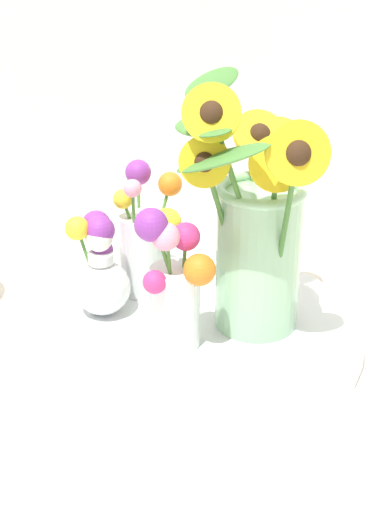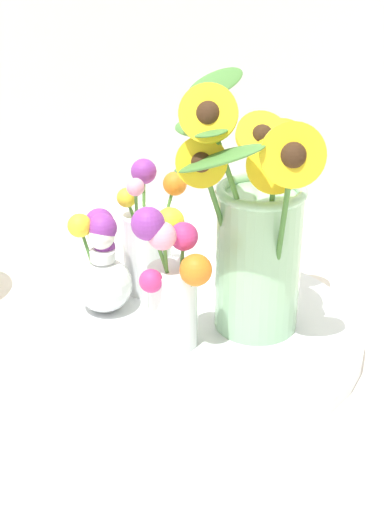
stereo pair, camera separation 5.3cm
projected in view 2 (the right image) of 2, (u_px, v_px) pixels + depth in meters
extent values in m
plane|color=silver|center=(169.00, 356.00, 1.01)|extent=(6.00, 6.00, 0.00)
cylinder|color=silver|center=(192.00, 331.00, 1.05)|extent=(0.50, 0.50, 0.02)
cylinder|color=#99CC9E|center=(258.00, 262.00, 1.00)|extent=(0.12, 0.12, 0.20)
torus|color=#99CC9E|center=(262.00, 191.00, 0.95)|extent=(0.12, 0.12, 0.01)
cylinder|color=#427533|center=(226.00, 235.00, 0.96)|extent=(0.07, 0.08, 0.22)
cylinder|color=yellow|center=(202.00, 162.00, 0.88)|extent=(0.08, 0.03, 0.08)
sphere|color=#382314|center=(202.00, 162.00, 0.88)|extent=(0.03, 0.03, 0.03)
cylinder|color=#427533|center=(262.00, 215.00, 1.01)|extent=(0.07, 0.06, 0.18)
cylinder|color=yellow|center=(286.00, 144.00, 0.99)|extent=(0.09, 0.07, 0.08)
sphere|color=#382314|center=(286.00, 144.00, 0.99)|extent=(0.03, 0.03, 0.03)
cylinder|color=#427533|center=(242.00, 212.00, 0.92)|extent=(0.09, 0.04, 0.26)
cylinder|color=yellow|center=(209.00, 113.00, 0.85)|extent=(0.09, 0.04, 0.09)
sphere|color=#382314|center=(209.00, 113.00, 0.85)|extent=(0.03, 0.03, 0.03)
cylinder|color=#427533|center=(269.00, 237.00, 0.95)|extent=(0.01, 0.05, 0.21)
cylinder|color=yellow|center=(275.00, 166.00, 0.88)|extent=(0.07, 0.04, 0.07)
sphere|color=#382314|center=(275.00, 166.00, 0.88)|extent=(0.03, 0.03, 0.03)
cylinder|color=#427533|center=(249.00, 218.00, 1.01)|extent=(0.04, 0.05, 0.22)
cylinder|color=yellow|center=(263.00, 136.00, 0.98)|extent=(0.08, 0.06, 0.07)
sphere|color=#382314|center=(263.00, 136.00, 0.98)|extent=(0.03, 0.03, 0.03)
cylinder|color=#427533|center=(282.00, 234.00, 0.91)|extent=(0.01, 0.08, 0.23)
cylinder|color=yellow|center=(293.00, 155.00, 0.82)|extent=(0.08, 0.03, 0.08)
sphere|color=#382314|center=(293.00, 155.00, 0.82)|extent=(0.03, 0.03, 0.03)
ellipsoid|color=#477F38|center=(218.00, 159.00, 0.86)|extent=(0.14, 0.14, 0.07)
ellipsoid|color=#477F38|center=(203.00, 126.00, 0.89)|extent=(0.10, 0.15, 0.04)
ellipsoid|color=#477F38|center=(216.00, 83.00, 0.97)|extent=(0.10, 0.08, 0.05)
cylinder|color=white|center=(173.00, 307.00, 0.98)|extent=(0.07, 0.07, 0.12)
cylinder|color=#4C8438|center=(185.00, 301.00, 0.95)|extent=(0.03, 0.02, 0.10)
sphere|color=orange|center=(196.00, 270.00, 0.92)|extent=(0.04, 0.04, 0.04)
cylinder|color=#4C8438|center=(162.00, 306.00, 0.96)|extent=(0.03, 0.03, 0.09)
sphere|color=#C6337A|center=(151.00, 281.00, 0.93)|extent=(0.03, 0.03, 0.03)
cylinder|color=#4C8438|center=(166.00, 280.00, 0.95)|extent=(0.01, 0.02, 0.14)
sphere|color=pink|center=(163.00, 236.00, 0.91)|extent=(0.04, 0.04, 0.04)
cylinder|color=#4C8438|center=(181.00, 287.00, 0.96)|extent=(0.02, 0.03, 0.14)
sphere|color=#C6337A|center=(184.00, 236.00, 0.94)|extent=(0.04, 0.04, 0.04)
cylinder|color=#4C8438|center=(165.00, 272.00, 0.94)|extent=(0.04, 0.01, 0.14)
sphere|color=purple|center=(148.00, 224.00, 0.90)|extent=(0.04, 0.04, 0.04)
sphere|color=white|center=(105.00, 285.00, 1.07)|extent=(0.08, 0.08, 0.08)
cylinder|color=white|center=(103.00, 255.00, 1.04)|extent=(0.04, 0.04, 0.02)
cylinder|color=#427533|center=(92.00, 263.00, 1.05)|extent=(0.03, 0.02, 0.11)
sphere|color=yellow|center=(80.00, 225.00, 1.03)|extent=(0.04, 0.04, 0.04)
cylinder|color=#427533|center=(106.00, 262.00, 1.05)|extent=(0.01, 0.02, 0.10)
sphere|color=purple|center=(103.00, 228.00, 1.03)|extent=(0.04, 0.04, 0.04)
cylinder|color=#427533|center=(106.00, 260.00, 1.06)|extent=(0.02, 0.03, 0.10)
sphere|color=purple|center=(100.00, 223.00, 1.05)|extent=(0.04, 0.04, 0.04)
cylinder|color=#427533|center=(106.00, 266.00, 1.06)|extent=(0.01, 0.01, 0.10)
sphere|color=white|center=(102.00, 236.00, 1.04)|extent=(0.04, 0.04, 0.04)
cylinder|color=#427533|center=(102.00, 274.00, 1.06)|extent=(0.02, 0.02, 0.08)
sphere|color=purple|center=(105.00, 248.00, 1.05)|extent=(0.03, 0.03, 0.03)
cylinder|color=white|center=(148.00, 252.00, 1.11)|extent=(0.08, 0.08, 0.13)
cylinder|color=#4C8438|center=(138.00, 234.00, 1.08)|extent=(0.01, 0.03, 0.16)
sphere|color=pink|center=(136.00, 187.00, 1.03)|extent=(0.03, 0.03, 0.03)
cylinder|color=#4C8438|center=(163.00, 249.00, 1.10)|extent=(0.03, 0.03, 0.10)
sphere|color=yellow|center=(171.00, 222.00, 1.07)|extent=(0.04, 0.04, 0.04)
cylinder|color=#4C8438|center=(141.00, 238.00, 1.10)|extent=(0.04, 0.01, 0.13)
sphere|color=yellow|center=(127.00, 198.00, 1.06)|extent=(0.03, 0.03, 0.03)
cylinder|color=#4C8438|center=(163.00, 228.00, 1.10)|extent=(0.04, 0.04, 0.12)
sphere|color=orange|center=(175.00, 184.00, 1.09)|extent=(0.04, 0.04, 0.04)
cylinder|color=#4C8438|center=(144.00, 218.00, 1.12)|extent=(0.01, 0.03, 0.14)
sphere|color=purple|center=(144.00, 171.00, 1.10)|extent=(0.04, 0.04, 0.04)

